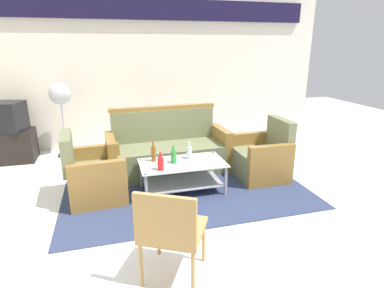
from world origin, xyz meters
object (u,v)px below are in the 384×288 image
(bottle_red, at_px, (161,163))
(wicker_chair, at_px, (170,228))
(television, at_px, (3,117))
(pedestal_fan, at_px, (61,98))
(armchair_left, at_px, (94,177))
(bottle_green, at_px, (174,156))
(cup, at_px, (163,161))
(coffee_table, at_px, (182,172))
(bottle_brown, at_px, (154,153))
(tv_stand, at_px, (9,146))
(bottle_clear, at_px, (189,152))
(couch, at_px, (168,151))
(armchair_right, at_px, (262,158))

(bottle_red, bearing_deg, wicker_chair, -96.92)
(television, height_order, pedestal_fan, pedestal_fan)
(armchair_left, xyz_separation_m, bottle_red, (0.80, -0.30, 0.21))
(bottle_red, bearing_deg, bottle_green, 43.26)
(cup, bearing_deg, coffee_table, 5.81)
(bottle_brown, xyz_separation_m, pedestal_fan, (-1.27, 1.77, 0.50))
(tv_stand, relative_size, pedestal_fan, 0.63)
(bottle_brown, relative_size, bottle_clear, 1.17)
(coffee_table, bearing_deg, bottle_clear, 43.71)
(bottle_clear, xyz_separation_m, bottle_red, (-0.43, -0.29, -0.00))
(armchair_left, xyz_separation_m, bottle_green, (1.00, -0.11, 0.21))
(couch, xyz_separation_m, bottle_clear, (0.16, -0.63, 0.18))
(bottle_green, height_order, pedestal_fan, pedestal_fan)
(wicker_chair, bearing_deg, couch, 107.83)
(bottle_green, distance_m, wicker_chair, 1.64)
(armchair_left, height_order, cup, armchair_left)
(tv_stand, bearing_deg, couch, -24.39)
(bottle_clear, bearing_deg, couch, 104.47)
(couch, relative_size, bottle_brown, 6.59)
(bottle_brown, bearing_deg, armchair_left, -177.84)
(bottle_brown, bearing_deg, television, 141.45)
(tv_stand, bearing_deg, armchair_left, -51.41)
(television, bearing_deg, couch, 171.34)
(cup, bearing_deg, couch, 74.85)
(bottle_brown, height_order, wicker_chair, wicker_chair)
(bottle_clear, bearing_deg, tv_stand, 146.32)
(pedestal_fan, bearing_deg, bottle_clear, -45.94)
(armchair_right, relative_size, bottle_green, 3.71)
(armchair_left, relative_size, wicker_chair, 1.01)
(bottle_clear, relative_size, wicker_chair, 0.28)
(bottle_green, relative_size, tv_stand, 0.29)
(bottle_brown, xyz_separation_m, wicker_chair, (-0.14, -1.74, -0.02))
(bottle_brown, bearing_deg, tv_stand, 141.50)
(bottle_clear, bearing_deg, bottle_green, -156.05)
(bottle_green, relative_size, television, 0.33)
(armchair_left, bearing_deg, television, -145.63)
(bottle_green, xyz_separation_m, cup, (-0.14, -0.04, -0.04))
(armchair_right, distance_m, bottle_red, 1.59)
(bottle_clear, bearing_deg, television, 146.27)
(armchair_left, height_order, bottle_green, armchair_left)
(couch, distance_m, bottle_red, 0.98)
(armchair_left, relative_size, pedestal_fan, 0.67)
(bottle_clear, distance_m, television, 3.17)
(armchair_left, xyz_separation_m, television, (-1.39, 1.75, 0.47))
(bottle_green, bearing_deg, coffee_table, -7.16)
(couch, relative_size, pedestal_fan, 1.44)
(wicker_chair, bearing_deg, bottle_red, 111.62)
(armchair_left, distance_m, television, 2.29)
(armchair_left, relative_size, tv_stand, 1.06)
(couch, xyz_separation_m, armchair_left, (-1.07, -0.63, -0.03))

